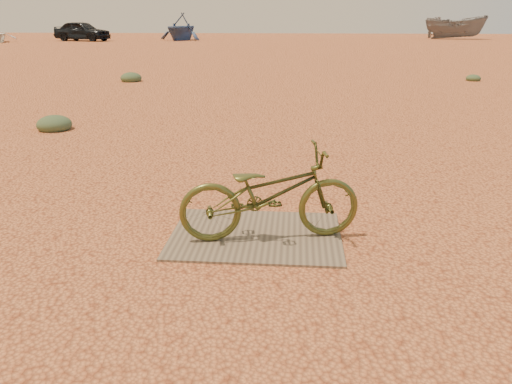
# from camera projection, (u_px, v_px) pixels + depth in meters

# --- Properties ---
(ground) EXTENTS (120.00, 120.00, 0.00)m
(ground) POSITION_uv_depth(u_px,v_px,m) (309.00, 243.00, 4.58)
(ground) COLOR #E5854D
(ground) RESTS_ON ground
(plywood_board) EXTENTS (1.60, 1.18, 0.02)m
(plywood_board) POSITION_uv_depth(u_px,v_px,m) (256.00, 235.00, 4.71)
(plywood_board) COLOR #77664F
(plywood_board) RESTS_ON ground
(bicycle) EXTENTS (1.72, 0.89, 0.86)m
(bicycle) POSITION_uv_depth(u_px,v_px,m) (270.00, 194.00, 4.49)
(bicycle) COLOR #4C5121
(bicycle) RESTS_ON plywood_board
(car) EXTENTS (5.04, 2.95, 1.61)m
(car) POSITION_uv_depth(u_px,v_px,m) (82.00, 31.00, 41.87)
(car) COLOR black
(car) RESTS_ON ground
(boat_far_left) EXTENTS (4.93, 5.30, 2.28)m
(boat_far_left) POSITION_uv_depth(u_px,v_px,m) (181.00, 26.00, 43.02)
(boat_far_left) COLOR #39517D
(boat_far_left) RESTS_ON ground
(boat_mid_right) EXTENTS (5.61, 3.11, 2.05)m
(boat_mid_right) POSITION_uv_depth(u_px,v_px,m) (455.00, 27.00, 45.21)
(boat_mid_right) COLOR slate
(boat_mid_right) RESTS_ON ground
(kale_a) EXTENTS (0.62, 0.62, 0.34)m
(kale_a) POSITION_uv_depth(u_px,v_px,m) (55.00, 130.00, 9.15)
(kale_a) COLOR #4C6140
(kale_a) RESTS_ON ground
(kale_b) EXTENTS (0.47, 0.47, 0.26)m
(kale_b) POSITION_uv_depth(u_px,v_px,m) (473.00, 81.00, 16.11)
(kale_b) COLOR #4C6140
(kale_b) RESTS_ON ground
(kale_c) EXTENTS (0.67, 0.67, 0.37)m
(kale_c) POSITION_uv_depth(u_px,v_px,m) (131.00, 81.00, 15.96)
(kale_c) COLOR #4C6140
(kale_c) RESTS_ON ground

